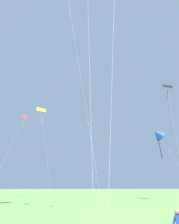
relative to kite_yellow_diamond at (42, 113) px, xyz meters
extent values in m
cube|color=yellow|center=(-0.11, 0.18, 0.79)|extent=(1.89, 1.30, 1.17)
cylinder|color=#3F382D|center=(-0.11, 0.18, 0.79)|extent=(1.54, 0.15, 0.31)
cylinder|color=yellow|center=(0.02, 0.17, -0.88)|extent=(0.33, 0.09, 2.17)
cylinder|color=silver|center=(1.57, -3.51, -7.61)|extent=(3.37, 7.39, 16.55)
cone|color=blue|center=(19.18, -11.81, -6.39)|extent=(2.49, 2.24, 2.13)
cylinder|color=black|center=(19.30, -11.98, -8.61)|extent=(0.38, 0.48, 3.10)
cylinder|color=silver|center=(20.14, -15.51, -11.22)|extent=(1.94, 7.41, 9.35)
cylinder|color=silver|center=(8.27, -35.44, -3.41)|extent=(2.53, 7.30, 24.97)
cube|color=red|center=(-2.87, -2.07, -1.46)|extent=(1.17, 0.68, 0.92)
cylinder|color=#3F382D|center=(-2.87, -2.07, -1.46)|extent=(0.73, 0.51, 0.51)
cylinder|color=silver|center=(-2.91, -2.00, -2.70)|extent=(0.16, 0.22, 1.74)
cylinder|color=silver|center=(-4.83, -4.56, -8.72)|extent=(3.94, 4.99, 14.35)
cube|color=black|center=(21.65, -11.52, 1.70)|extent=(1.75, 0.95, 1.02)
cylinder|color=#3F382D|center=(21.65, -11.52, 1.70)|extent=(1.23, 0.38, 0.31)
cylinder|color=black|center=(21.49, -11.45, 0.37)|extent=(0.41, 0.23, 1.70)
cylinder|color=silver|center=(20.52, -15.14, -7.15)|extent=(2.28, 7.25, 17.48)
cylinder|color=silver|center=(6.08, -29.15, -2.54)|extent=(3.77, 4.84, 26.70)
cylinder|color=silver|center=(6.83, -33.50, -2.36)|extent=(0.23, 9.17, 27.06)
cube|color=blue|center=(8.85, -40.20, -15.09)|extent=(0.18, 0.17, 0.43)
cylinder|color=blue|center=(8.76, -40.17, -14.98)|extent=(0.20, 0.12, 0.41)
sphere|color=tan|center=(8.85, -40.20, -14.80)|extent=(0.16, 0.16, 0.16)
camera|label=1|loc=(5.80, -47.27, -14.13)|focal=38.94mm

